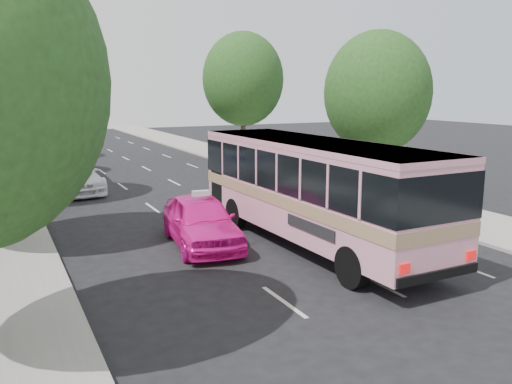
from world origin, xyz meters
TOP-DOWN VIEW (x-y plane):
  - ground at (0.00, 0.00)m, footprint 120.00×120.00m
  - sidewalk_right at (8.50, 20.00)m, footprint 4.00×90.00m
  - tree_right_near at (8.78, 7.94)m, footprint 5.10×5.10m
  - tree_right_far at (9.08, 23.94)m, footprint 6.00×6.00m
  - pink_bus at (1.30, 1.84)m, footprint 3.13×11.14m
  - pink_taxi at (-2.00, 3.53)m, footprint 2.59×5.19m
  - white_pickup at (-4.50, 15.54)m, footprint 2.80×5.85m
  - tour_coach_front at (-6.09, 20.11)m, footprint 3.29×12.95m
  - tour_coach_rear at (-6.30, 29.87)m, footprint 3.31×12.55m
  - taxi_roof_sign at (-2.00, 3.53)m, footprint 0.57×0.24m

SIDE VIEW (x-z plane):
  - ground at x=0.00m, z-range 0.00..0.00m
  - sidewalk_right at x=8.50m, z-range 0.00..0.12m
  - white_pickup at x=-4.50m, z-range 0.00..1.64m
  - pink_taxi at x=-2.00m, z-range 0.00..1.70m
  - taxi_roof_sign at x=-2.00m, z-range 1.70..1.88m
  - pink_bus at x=1.30m, z-range 0.43..3.96m
  - tour_coach_rear at x=-6.30m, z-range 0.38..4.10m
  - tour_coach_front at x=-6.09m, z-range 0.39..4.24m
  - tree_right_near at x=8.78m, z-range 1.23..9.18m
  - tree_right_far at x=9.08m, z-range 1.45..10.80m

